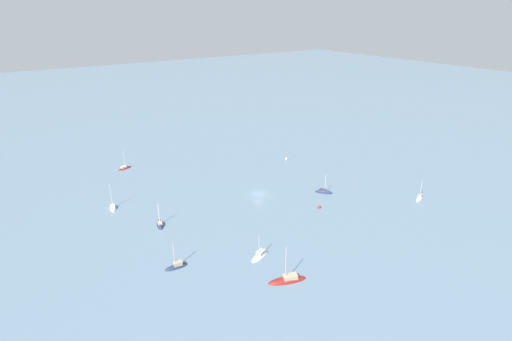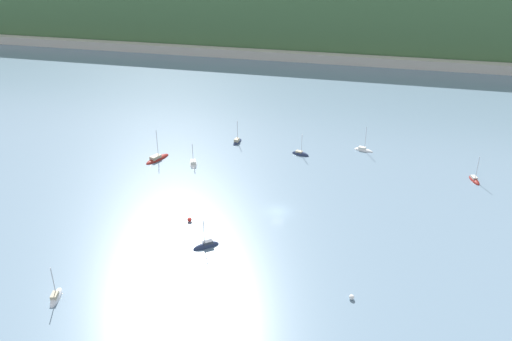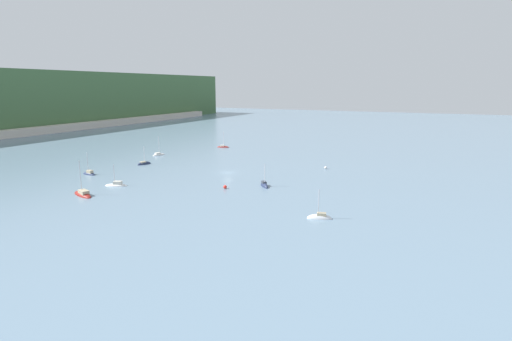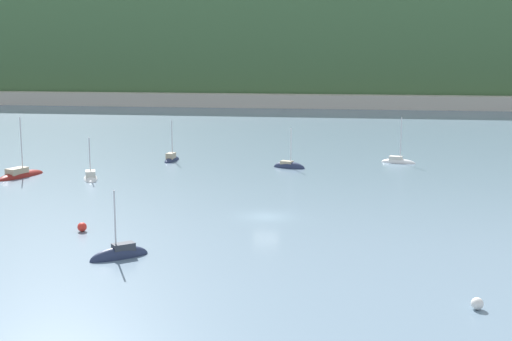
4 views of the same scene
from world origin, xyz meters
name	(u,v)px [view 1 (image 1 of 4)]	position (x,y,z in m)	size (l,w,h in m)	color
ground_plane	(258,194)	(0.00, 0.00, 0.00)	(600.00, 600.00, 0.00)	slate
sailboat_0	(420,198)	(-27.53, -35.19, 0.10)	(2.61, 4.77, 6.50)	silver
sailboat_1	(260,256)	(-25.15, 17.03, 0.14)	(3.70, 5.78, 5.92)	white
sailboat_2	(324,192)	(-9.79, -15.89, 0.09)	(4.63, 4.21, 6.51)	#232D4C
sailboat_3	(160,225)	(-0.73, 29.62, 0.07)	(4.92, 2.75, 6.51)	#232D4C
sailboat_4	(113,208)	(14.71, 36.48, 0.11)	(5.32, 2.79, 7.37)	white
sailboat_5	(177,267)	(-18.78, 33.29, 0.15)	(1.91, 4.92, 6.73)	#232D4C
sailboat_6	(287,280)	(-34.93, 17.34, 0.12)	(4.61, 7.93, 8.60)	maroon
sailboat_7	(125,168)	(40.56, 25.23, 0.10)	(2.73, 5.07, 6.75)	maroon
mooring_buoy_0	(319,207)	(-15.98, -8.41, 0.43)	(0.86, 0.86, 0.86)	red
mooring_buoy_1	(286,159)	(16.97, -23.56, 0.40)	(0.81, 0.81, 0.81)	white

